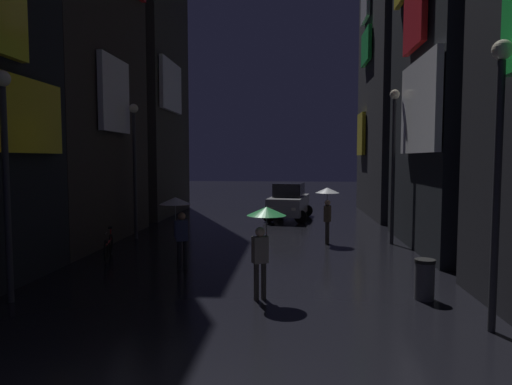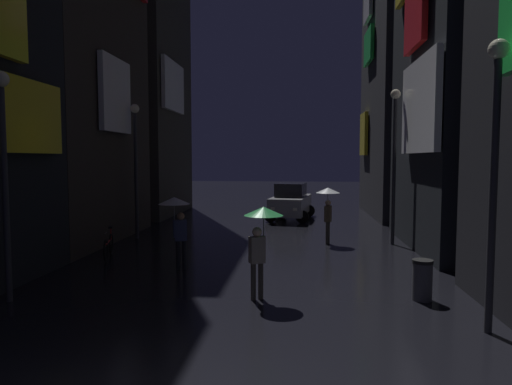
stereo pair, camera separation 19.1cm
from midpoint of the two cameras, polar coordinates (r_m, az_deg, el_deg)
name	(u,v)px [view 2 (the right image)]	position (r m, az deg, el deg)	size (l,w,h in m)	color
building_left_far	(141,25)	(28.29, -13.93, 19.65)	(4.25, 7.07, 21.57)	#33302D
building_right_far	(409,28)	(28.16, 18.75, 18.94)	(4.25, 8.57, 20.88)	#232328
pedestrian_near_crossing_green	(261,227)	(10.40, 1.22, -4.29)	(0.90, 0.90, 2.12)	#38332D
pedestrian_midstreet_centre_clear	(328,200)	(17.39, 9.29, -0.89)	(0.90, 0.90, 2.12)	#38332D
pedestrian_foreground_left_clear	(176,213)	(13.23, -9.51, -2.50)	(0.90, 0.90, 2.12)	black
bicycle_parked_at_storefront	(109,246)	(15.50, -17.60, -6.44)	(0.53, 1.77, 0.96)	black
car_distant	(291,202)	(24.21, 4.59, -1.17)	(2.65, 4.32, 1.92)	#99999E
streetlamp_right_near	(495,151)	(9.32, 28.20, 4.57)	(0.36, 0.36, 5.33)	#2D2D33
streetlamp_left_near	(4,158)	(11.47, -28.59, 3.86)	(0.36, 0.36, 5.13)	#2D2D33
streetlamp_left_far	(136,155)	(18.81, -14.53, 4.60)	(0.36, 0.36, 5.37)	#2D2D33
streetlamp_right_far	(394,149)	(17.71, 17.22, 5.24)	(0.36, 0.36, 5.75)	#2D2D33
trash_bin	(422,280)	(11.21, 20.53, -10.18)	(0.46, 0.46, 0.93)	#3F3F47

